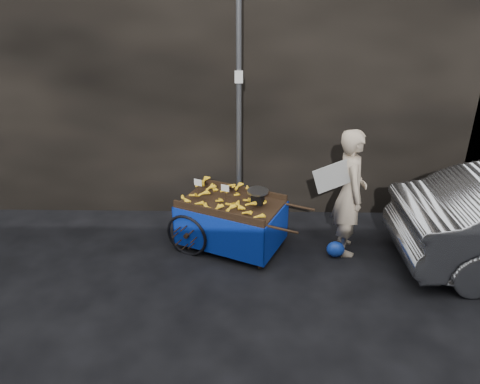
{
  "coord_description": "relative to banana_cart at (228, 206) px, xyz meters",
  "views": [
    {
      "loc": [
        0.43,
        -5.57,
        3.85
      ],
      "look_at": [
        0.33,
        0.5,
        0.91
      ],
      "focal_mm": 35.0,
      "sensor_mm": 36.0,
      "label": 1
    }
  ],
  "objects": [
    {
      "name": "banana_cart",
      "position": [
        0.0,
        0.0,
        0.0
      ],
      "size": [
        2.16,
        1.62,
        1.08
      ],
      "rotation": [
        0.0,
        0.0,
        -0.43
      ],
      "color": "black",
      "rests_on": "ground"
    },
    {
      "name": "street_pole",
      "position": [
        0.14,
        0.78,
        1.34
      ],
      "size": [
        0.12,
        0.1,
        4.0
      ],
      "color": "slate",
      "rests_on": "ground"
    },
    {
      "name": "building_wall",
      "position": [
        0.23,
        2.08,
        1.84
      ],
      "size": [
        13.5,
        2.0,
        5.0
      ],
      "color": "black",
      "rests_on": "ground"
    },
    {
      "name": "vendor",
      "position": [
        1.74,
        -0.08,
        0.28
      ],
      "size": [
        0.82,
        0.69,
        1.89
      ],
      "rotation": [
        0.0,
        0.0,
        1.57
      ],
      "color": "tan",
      "rests_on": "ground"
    },
    {
      "name": "plastic_bag",
      "position": [
        1.57,
        -0.28,
        -0.55
      ],
      "size": [
        0.26,
        0.21,
        0.24
      ],
      "primitive_type": "ellipsoid",
      "color": "#183EB9",
      "rests_on": "ground"
    },
    {
      "name": "ground",
      "position": [
        -0.16,
        -0.52,
        -0.66
      ],
      "size": [
        80.0,
        80.0,
        0.0
      ],
      "primitive_type": "plane",
      "color": "black",
      "rests_on": "ground"
    }
  ]
}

